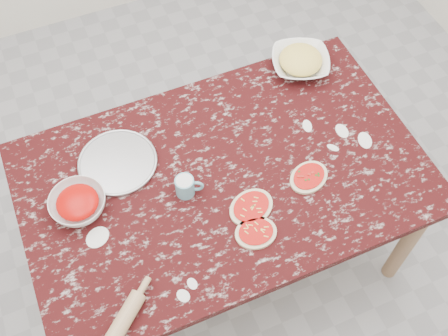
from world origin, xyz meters
TOP-DOWN VIEW (x-y plane):
  - ground at (0.00, 0.00)m, footprint 4.00×4.00m
  - worktable at (0.00, 0.00)m, footprint 1.60×1.00m
  - pizza_tray at (-0.37, 0.22)m, footprint 0.39×0.39m
  - sauce_bowl at (-0.57, 0.08)m, footprint 0.26×0.26m
  - cheese_bowl at (0.54, 0.39)m, footprint 0.33×0.33m
  - flour_mug at (-0.17, -0.02)m, footprint 0.11×0.07m
  - pizza_left at (0.04, -0.18)m, footprint 0.22×0.19m
  - pizza_mid at (0.01, -0.28)m, footprint 0.17×0.15m
  - pizza_right at (0.30, -0.15)m, footprint 0.20×0.18m
  - rolling_pin at (-0.57, -0.44)m, footprint 0.25×0.23m

SIDE VIEW (x-z plane):
  - ground at x=0.00m, z-range 0.00..0.00m
  - worktable at x=0.00m, z-range 0.29..1.04m
  - pizza_tray at x=-0.37m, z-range 0.75..0.76m
  - pizza_left at x=0.04m, z-range 0.75..0.77m
  - pizza_mid at x=0.01m, z-range 0.75..0.77m
  - pizza_right at x=0.30m, z-range 0.75..0.77m
  - rolling_pin at x=-0.57m, z-range 0.75..0.81m
  - cheese_bowl at x=0.54m, z-range 0.75..0.81m
  - sauce_bowl at x=-0.57m, z-range 0.75..0.82m
  - flour_mug at x=-0.17m, z-range 0.75..0.84m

